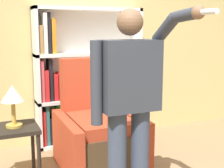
% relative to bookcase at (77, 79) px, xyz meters
% --- Properties ---
extents(wall_back, '(8.00, 0.06, 2.80)m').
position_rel_bookcase_xyz_m(wall_back, '(0.22, 0.16, 0.56)').
color(wall_back, tan).
rests_on(wall_back, ground_plane).
extents(bookcase, '(1.39, 0.28, 1.74)m').
position_rel_bookcase_xyz_m(bookcase, '(0.00, 0.00, 0.00)').
color(bookcase, white).
rests_on(bookcase, ground_plane).
extents(armchair, '(0.80, 0.92, 1.15)m').
position_rel_bookcase_xyz_m(armchair, '(-0.02, -0.79, -0.48)').
color(armchair, '#4C3823').
rests_on(armchair, ground_plane).
extents(person_standing, '(0.60, 0.78, 1.63)m').
position_rel_bookcase_xyz_m(person_standing, '(-0.08, -1.69, 0.09)').
color(person_standing, '#384256').
rests_on(person_standing, ground_plane).
extents(side_table, '(0.43, 0.43, 0.57)m').
position_rel_bookcase_xyz_m(side_table, '(-0.88, -0.88, -0.37)').
color(side_table, black).
rests_on(side_table, ground_plane).
extents(table_lamp, '(0.21, 0.21, 0.40)m').
position_rel_bookcase_xyz_m(table_lamp, '(-0.88, -0.88, 0.02)').
color(table_lamp, gold).
rests_on(table_lamp, side_table).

